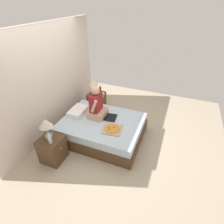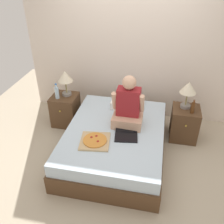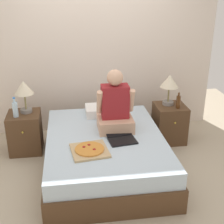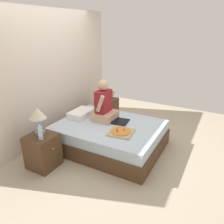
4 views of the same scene
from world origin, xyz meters
name	(u,v)px [view 3 (image 3 of 4)]	position (x,y,z in m)	size (l,w,h in m)	color
ground_plane	(105,169)	(0.00, 0.00, 0.00)	(5.74, 5.74, 0.00)	tan
wall_back	(94,51)	(0.00, 1.32, 1.25)	(3.74, 0.12, 2.50)	beige
bed	(105,153)	(0.00, 0.00, 0.24)	(1.47, 1.92, 0.48)	#4C331E
nightstand_left	(25,132)	(-1.05, 0.65, 0.28)	(0.44, 0.47, 0.57)	#4C331E
lamp_on_left_nightstand	(24,90)	(-1.01, 0.70, 0.89)	(0.26, 0.26, 0.45)	gray
water_bottle	(15,109)	(-1.13, 0.56, 0.68)	(0.07, 0.07, 0.28)	silver
nightstand_right	(169,123)	(1.05, 0.65, 0.28)	(0.44, 0.47, 0.57)	#4C331E
lamp_on_right_nightstand	(169,83)	(1.02, 0.70, 0.89)	(0.26, 0.26, 0.45)	gray
beer_bottle	(178,102)	(1.12, 0.55, 0.66)	(0.06, 0.06, 0.23)	#512D14
pillow	(104,110)	(0.07, 0.68, 0.54)	(0.52, 0.34, 0.12)	white
person_seated	(115,108)	(0.15, 0.19, 0.77)	(0.47, 0.40, 0.78)	tan
laptop	(121,138)	(0.18, -0.11, 0.50)	(0.37, 0.45, 0.07)	black
pizza_box	(90,150)	(-0.22, -0.35, 0.50)	(0.45, 0.45, 0.05)	tan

